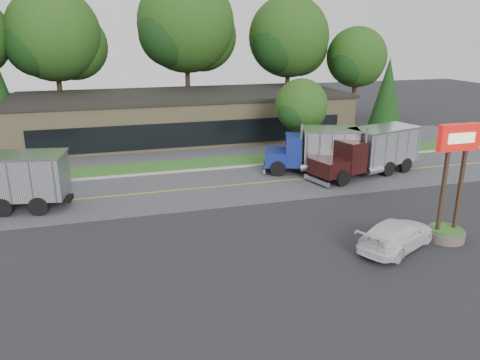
# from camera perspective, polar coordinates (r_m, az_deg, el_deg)

# --- Properties ---
(ground) EXTENTS (140.00, 140.00, 0.00)m
(ground) POSITION_cam_1_polar(r_m,az_deg,el_deg) (23.55, -0.83, -7.78)
(ground) COLOR #2D2D32
(ground) RESTS_ON ground
(road) EXTENTS (60.00, 8.00, 0.02)m
(road) POSITION_cam_1_polar(r_m,az_deg,el_deg) (31.70, -5.19, -1.04)
(road) COLOR #5D5D62
(road) RESTS_ON ground
(center_line) EXTENTS (60.00, 0.12, 0.01)m
(center_line) POSITION_cam_1_polar(r_m,az_deg,el_deg) (31.70, -5.19, -1.04)
(center_line) COLOR gold
(center_line) RESTS_ON ground
(curb) EXTENTS (60.00, 0.30, 0.12)m
(curb) POSITION_cam_1_polar(r_m,az_deg,el_deg) (35.64, -6.53, 1.03)
(curb) COLOR #9E9E99
(curb) RESTS_ON ground
(grass_verge) EXTENTS (60.00, 3.40, 0.03)m
(grass_verge) POSITION_cam_1_polar(r_m,az_deg,el_deg) (37.35, -7.01, 1.78)
(grass_verge) COLOR #26571D
(grass_verge) RESTS_ON ground
(far_parking) EXTENTS (60.00, 7.00, 0.02)m
(far_parking) POSITION_cam_1_polar(r_m,az_deg,el_deg) (42.13, -8.15, 3.56)
(far_parking) COLOR #5D5D62
(far_parking) RESTS_ON ground
(strip_mall) EXTENTS (32.00, 12.00, 4.00)m
(strip_mall) POSITION_cam_1_polar(r_m,az_deg,el_deg) (47.83, -6.94, 7.73)
(strip_mall) COLOR #8F7F58
(strip_mall) RESTS_ON ground
(bilo_sign) EXTENTS (2.20, 1.90, 5.95)m
(bilo_sign) POSITION_cam_1_polar(r_m,az_deg,el_deg) (25.51, 24.19, -2.45)
(bilo_sign) COLOR #6B6054
(bilo_sign) RESTS_ON ground
(tree_far_b) EXTENTS (10.29, 9.68, 14.68)m
(tree_far_b) POSITION_cam_1_polar(r_m,az_deg,el_deg) (54.80, -21.55, 15.67)
(tree_far_b) COLOR #382619
(tree_far_b) RESTS_ON ground
(tree_far_c) EXTENTS (11.50, 10.82, 16.40)m
(tree_far_c) POSITION_cam_1_polar(r_m,az_deg,el_deg) (55.53, -6.44, 17.88)
(tree_far_c) COLOR #382619
(tree_far_c) RESTS_ON ground
(tree_far_d) EXTENTS (10.01, 9.42, 14.28)m
(tree_far_d) POSITION_cam_1_polar(r_m,az_deg,el_deg) (57.91, 6.05, 16.53)
(tree_far_d) COLOR #382619
(tree_far_d) RESTS_ON ground
(tree_far_e) EXTENTS (7.57, 7.13, 10.80)m
(tree_far_e) POSITION_cam_1_polar(r_m,az_deg,el_deg) (59.66, 14.06, 14.01)
(tree_far_e) COLOR #382619
(tree_far_e) RESTS_ON ground
(evergreen_right) EXTENTS (3.48, 3.48, 7.90)m
(evergreen_right) POSITION_cam_1_polar(r_m,az_deg,el_deg) (46.63, 17.46, 9.71)
(evergreen_right) COLOR #382619
(evergreen_right) RESTS_ON ground
(tree_verge) EXTENTS (4.58, 4.31, 6.53)m
(tree_verge) POSITION_cam_1_polar(r_m,az_deg,el_deg) (39.34, 7.53, 8.76)
(tree_verge) COLOR #382619
(tree_verge) RESTS_ON ground
(dump_truck_blue) EXTENTS (7.20, 4.67, 3.36)m
(dump_truck_blue) POSITION_cam_1_polar(r_m,az_deg,el_deg) (35.19, 9.34, 3.73)
(dump_truck_blue) COLOR black
(dump_truck_blue) RESTS_ON ground
(dump_truck_maroon) EXTENTS (9.23, 4.73, 3.36)m
(dump_truck_maroon) POSITION_cam_1_polar(r_m,az_deg,el_deg) (35.73, 15.68, 3.53)
(dump_truck_maroon) COLOR black
(dump_truck_maroon) RESTS_ON ground
(rally_car) EXTENTS (5.30, 4.04, 1.43)m
(rally_car) POSITION_cam_1_polar(r_m,az_deg,el_deg) (24.05, 18.58, -6.32)
(rally_car) COLOR silver
(rally_car) RESTS_ON ground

